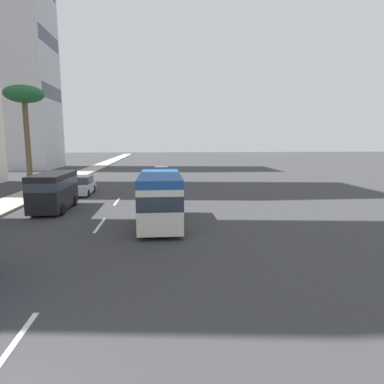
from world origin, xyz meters
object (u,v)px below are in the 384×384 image
Objects in this scene: minibus_second at (160,197)px; van_fourth at (54,189)px; car_fifth at (161,173)px; pedestrian_by_tree at (28,180)px; car_lead at (81,186)px; palm_tree at (24,99)px.

van_fourth is at bearing 57.19° from minibus_second.
car_fifth is (22.63, -0.08, -0.84)m from minibus_second.
van_fourth is 2.83× the size of pedestrian_by_tree.
car_lead is 13.40m from minibus_second.
palm_tree is (-11.16, 11.36, 7.41)m from car_fifth.
palm_tree is at bearing 134.51° from car_fifth.
car_lead is 0.83× the size of van_fourth.
van_fourth is 10.39m from palm_tree.
car_lead is 13.28m from car_fifth.
pedestrian_by_tree reaches higher than car_lead.
palm_tree is at bearing -149.16° from van_fourth.
minibus_second is 3.50× the size of pedestrian_by_tree.
car_fifth is at bearing 157.94° from van_fourth.
minibus_second is at bearing 25.72° from pedestrian_by_tree.
car_lead is at bearing 178.29° from van_fourth.
van_fourth is at bearing -1.71° from car_lead.
van_fourth is 9.14m from pedestrian_by_tree.
palm_tree reaches higher than car_lead.
car_lead is 0.47× the size of palm_tree.
minibus_second is 17.37m from palm_tree.
minibus_second is 1.24× the size of van_fourth.
car_fifth is (17.98, -7.29, -0.71)m from van_fourth.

